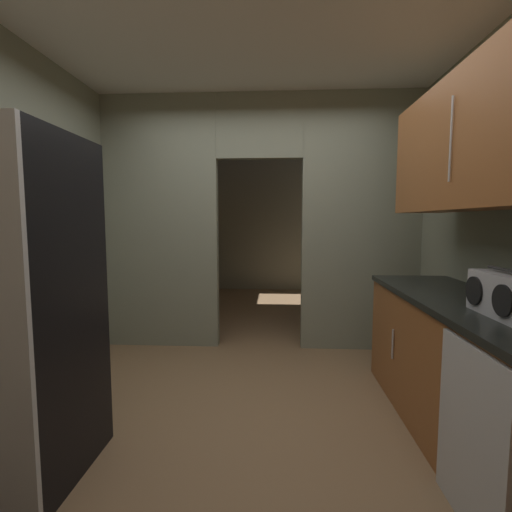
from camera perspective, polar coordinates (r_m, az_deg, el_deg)
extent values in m
plane|color=brown|center=(2.74, -1.14, -24.29)|extent=(20.00, 20.00, 0.00)
cube|color=silver|center=(3.14, -0.50, 30.65)|extent=(3.73, 7.09, 0.06)
cube|color=gray|center=(4.11, -14.38, 4.92)|extent=(1.21, 0.12, 2.67)
cube|color=gray|center=(4.01, 15.85, 4.87)|extent=(1.22, 0.12, 2.67)
cube|color=gray|center=(4.04, 0.55, 19.42)|extent=(0.90, 0.12, 0.66)
cube|color=gray|center=(7.31, 1.82, 5.24)|extent=(3.33, 0.10, 2.67)
cube|color=gray|center=(5.89, -14.57, 5.02)|extent=(0.10, 3.39, 2.67)
cube|color=gray|center=(5.79, 17.62, 4.94)|extent=(0.10, 3.39, 2.67)
cube|color=black|center=(2.36, -34.66, -6.78)|extent=(0.81, 0.70, 1.80)
cube|color=brown|center=(2.65, 30.23, -16.05)|extent=(0.60, 2.18, 0.84)
cube|color=black|center=(2.53, 30.71, -6.68)|extent=(0.64, 2.18, 0.04)
cylinder|color=#B7BABC|center=(2.11, 28.52, -20.37)|extent=(0.01, 0.01, 0.22)
cylinder|color=#B7BABC|center=(2.94, 20.37, -12.64)|extent=(0.01, 0.01, 0.22)
cube|color=#B7BABC|center=(2.03, 30.21, -23.17)|extent=(0.02, 0.56, 0.82)
cube|color=brown|center=(2.52, 31.80, 15.16)|extent=(0.34, 1.96, 0.79)
cylinder|color=#B7BABC|center=(2.44, 27.90, 15.68)|extent=(0.01, 0.01, 0.47)
cube|color=#B2B2B7|center=(2.22, 33.99, -5.09)|extent=(0.15, 0.42, 0.22)
cylinder|color=#262626|center=(2.20, 34.17, -1.80)|extent=(0.02, 0.29, 0.02)
cylinder|color=black|center=(2.07, 33.79, -5.77)|extent=(0.01, 0.15, 0.15)
cylinder|color=black|center=(2.28, 30.62, -4.63)|extent=(0.01, 0.15, 0.15)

